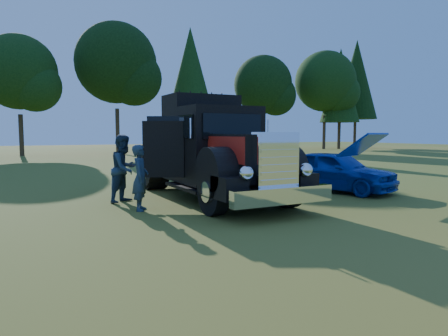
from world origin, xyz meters
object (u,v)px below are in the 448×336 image
hotrod_coupe (335,171)px  spectator_far (124,168)px  spectator_near (140,178)px  diamond_t_truck (214,154)px

hotrod_coupe → spectator_far: hotrod_coupe is taller
spectator_near → spectator_far: 1.39m
hotrod_coupe → spectator_far: bearing=170.4°
hotrod_coupe → spectator_near: 6.51m
hotrod_coupe → spectator_near: size_ratio=2.70×
diamond_t_truck → spectator_far: diamond_t_truck is taller
diamond_t_truck → hotrod_coupe: 4.23m
spectator_near → spectator_far: bearing=25.7°
spectator_far → spectator_near: bearing=-126.7°
hotrod_coupe → spectator_far: 6.65m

